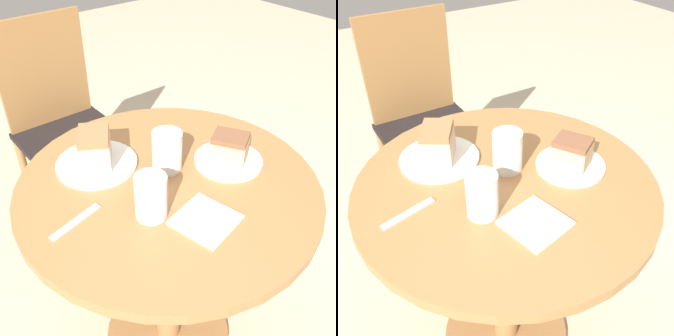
% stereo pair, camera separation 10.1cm
% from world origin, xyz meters
% --- Properties ---
extents(ground_plane, '(8.00, 8.00, 0.00)m').
position_xyz_m(ground_plane, '(0.00, 0.00, 0.00)').
color(ground_plane, beige).
extents(table, '(0.80, 0.80, 0.74)m').
position_xyz_m(table, '(0.00, 0.00, 0.54)').
color(table, '#9E6B3D').
rests_on(table, ground_plane).
extents(chair, '(0.42, 0.43, 0.94)m').
position_xyz_m(chair, '(0.08, 0.81, 0.49)').
color(chair, olive).
rests_on(chair, ground_plane).
extents(plate_near, '(0.22, 0.22, 0.01)m').
position_xyz_m(plate_near, '(-0.11, 0.18, 0.74)').
color(plate_near, silver).
rests_on(plate_near, table).
extents(plate_far, '(0.19, 0.19, 0.01)m').
position_xyz_m(plate_far, '(0.18, -0.04, 0.74)').
color(plate_far, silver).
rests_on(plate_far, table).
extents(cake_slice_near, '(0.13, 0.14, 0.10)m').
position_xyz_m(cake_slice_near, '(-0.11, 0.18, 0.79)').
color(cake_slice_near, beige).
rests_on(cake_slice_near, plate_near).
extents(cake_slice_far, '(0.12, 0.12, 0.08)m').
position_xyz_m(cake_slice_far, '(0.18, -0.04, 0.78)').
color(cake_slice_far, tan).
rests_on(cake_slice_far, plate_far).
extents(glass_lemonade, '(0.08, 0.08, 0.11)m').
position_xyz_m(glass_lemonade, '(0.03, 0.04, 0.79)').
color(glass_lemonade, silver).
rests_on(glass_lemonade, table).
extents(glass_water, '(0.08, 0.08, 0.11)m').
position_xyz_m(glass_water, '(-0.11, -0.08, 0.79)').
color(glass_water, silver).
rests_on(glass_water, table).
extents(napkin_stack, '(0.16, 0.16, 0.01)m').
position_xyz_m(napkin_stack, '(-0.03, -0.17, 0.74)').
color(napkin_stack, silver).
rests_on(napkin_stack, table).
extents(spoon, '(0.14, 0.05, 0.00)m').
position_xyz_m(spoon, '(-0.26, 0.01, 0.74)').
color(spoon, silver).
rests_on(spoon, table).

